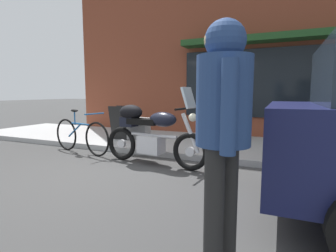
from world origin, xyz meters
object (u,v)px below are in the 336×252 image
at_px(parked_bicycle, 81,135).
at_px(touring_motorcycle, 148,131).
at_px(sandwich_board_sign, 122,123).
at_px(pedestrian_walking, 223,117).

bearing_deg(parked_bicycle, touring_motorcycle, -5.24).
xyz_separation_m(touring_motorcycle, parked_bicycle, (-1.75, 0.16, -0.22)).
bearing_deg(touring_motorcycle, sandwich_board_sign, 137.29).
height_order(touring_motorcycle, sandwich_board_sign, touring_motorcycle).
bearing_deg(sandwich_board_sign, touring_motorcycle, -42.71).
bearing_deg(pedestrian_walking, sandwich_board_sign, 131.64).
distance_m(pedestrian_walking, sandwich_board_sign, 5.18).
relative_size(parked_bicycle, sandwich_board_sign, 2.06).
bearing_deg(pedestrian_walking, parked_bicycle, 144.46).
relative_size(touring_motorcycle, pedestrian_walking, 1.18).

